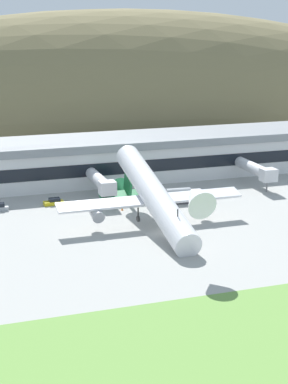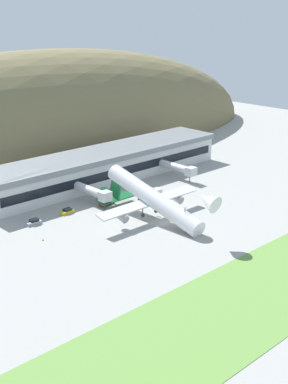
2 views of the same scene
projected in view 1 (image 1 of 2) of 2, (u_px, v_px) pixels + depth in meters
name	position (u px, v px, depth m)	size (l,w,h in m)	color
ground_plane	(163.00, 234.00, 117.00)	(351.50, 351.50, 0.00)	#9E9E99
grass_strip_foreground	(275.00, 333.00, 79.97)	(316.35, 26.18, 0.08)	#669342
hill_backdrop	(126.00, 137.00, 210.72)	(247.98, 73.06, 81.73)	olive
terminal_building	(155.00, 153.00, 158.21)	(94.79, 17.88, 10.34)	silver
jetway_0	(101.00, 182.00, 137.62)	(3.38, 15.41, 5.43)	silver
jetway_1	(257.00, 170.00, 148.84)	(3.38, 15.81, 5.43)	silver
cargo_airplane	(153.00, 196.00, 120.17)	(36.17, 46.34, 15.67)	silver
service_car_0	(54.00, 202.00, 134.95)	(4.26, 2.09, 1.41)	gold
service_car_2	(115.00, 199.00, 136.84)	(4.41, 1.78, 1.47)	#B21E1E
fuel_truck	(183.00, 196.00, 136.12)	(8.33, 3.08, 3.29)	silver
traffic_cone_1	(122.00, 209.00, 131.13)	(0.52, 0.52, 0.58)	orange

